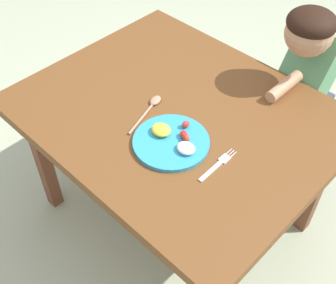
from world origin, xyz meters
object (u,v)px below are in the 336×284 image
plate (172,141)px  fork (217,165)px  person (303,90)px  spoon (151,106)px

plate → fork: bearing=9.6°
plate → person: person is taller
fork → spoon: bearing=81.2°
spoon → person: (0.31, 0.64, -0.12)m
person → spoon: bearing=64.1°
fork → person: 0.70m
fork → spoon: 0.38m
plate → fork: size_ratio=1.47×
plate → fork: 0.19m
plate → person: 0.74m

